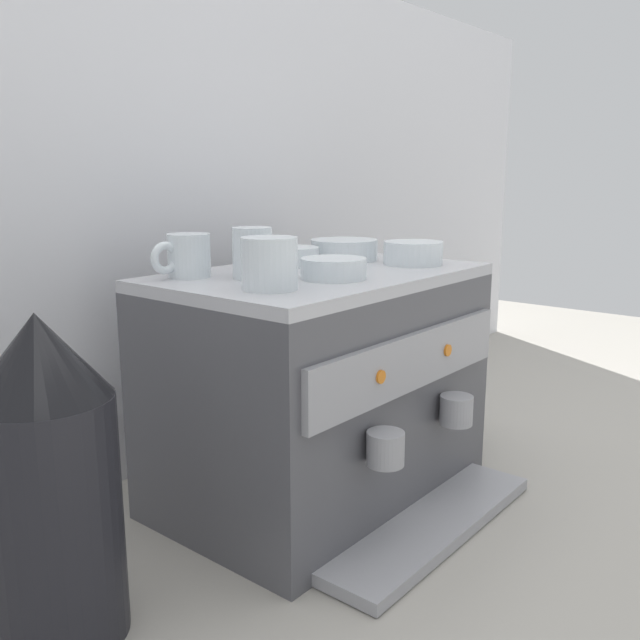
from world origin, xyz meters
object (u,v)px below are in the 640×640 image
ceramic_bowl_2 (291,257)px  ceramic_bowl_3 (344,250)px  espresso_machine (322,386)px  ceramic_cup_0 (270,263)px  ceramic_bowl_0 (333,269)px  milk_pitcher (443,395)px  ceramic_bowl_1 (413,253)px  coffee_grinder (48,481)px  ceramic_cup_2 (187,256)px  ceramic_cup_1 (251,253)px

ceramic_bowl_2 → ceramic_bowl_3: size_ratio=0.78×
espresso_machine → ceramic_bowl_3: (0.15, 0.07, 0.22)m
ceramic_cup_0 → ceramic_bowl_0: ceramic_cup_0 is taller
milk_pitcher → ceramic_bowl_3: bearing=163.4°
milk_pitcher → ceramic_cup_0: bearing=-175.8°
ceramic_bowl_0 → ceramic_bowl_3: (0.20, 0.13, 0.00)m
ceramic_bowl_1 → milk_pitcher: bearing=13.6°
ceramic_bowl_0 → coffee_grinder: ceramic_bowl_0 is taller
ceramic_cup_2 → milk_pitcher: ceramic_cup_2 is taller
ceramic_bowl_3 → ceramic_bowl_1: bearing=-78.0°
ceramic_bowl_1 → ceramic_bowl_2: bearing=132.3°
ceramic_cup_2 → ceramic_bowl_0: bearing=-54.5°
ceramic_bowl_2 → ceramic_bowl_1: bearing=-47.7°
ceramic_cup_0 → ceramic_bowl_0: (0.13, -0.01, -0.02)m
ceramic_bowl_0 → coffee_grinder: size_ratio=0.25×
milk_pitcher → ceramic_bowl_0: bearing=-173.4°
espresso_machine → ceramic_cup_1: (-0.13, 0.04, 0.24)m
espresso_machine → ceramic_cup_0: (-0.19, -0.06, 0.24)m
milk_pitcher → espresso_machine: bearing=178.4°
ceramic_bowl_1 → ceramic_bowl_3: bearing=102.0°
ceramic_bowl_3 → ceramic_bowl_0: bearing=-146.5°
ceramic_cup_0 → ceramic_bowl_3: ceramic_cup_0 is taller
ceramic_cup_1 → coffee_grinder: bearing=-175.1°
ceramic_cup_0 → ceramic_cup_1: ceramic_cup_1 is taller
espresso_machine → ceramic_bowl_1: size_ratio=5.23×
espresso_machine → milk_pitcher: (0.41, -0.01, -0.12)m
espresso_machine → ceramic_cup_2: (-0.19, 0.12, 0.24)m
coffee_grinder → milk_pitcher: coffee_grinder is taller
ceramic_bowl_2 → milk_pitcher: 0.52m
ceramic_bowl_1 → ceramic_cup_1: bearing=160.6°
ceramic_bowl_0 → ceramic_cup_2: bearing=125.5°
ceramic_cup_1 → ceramic_bowl_3: ceramic_cup_1 is taller
ceramic_cup_0 → ceramic_bowl_2: ceramic_cup_0 is taller
ceramic_cup_1 → ceramic_bowl_1: ceramic_cup_1 is taller
ceramic_cup_0 → ceramic_cup_1: bearing=58.9°
ceramic_cup_1 → ceramic_bowl_0: (0.08, -0.10, -0.02)m
ceramic_bowl_1 → coffee_grinder: (-0.69, 0.08, -0.22)m
coffee_grinder → ceramic_bowl_3: bearing=5.3°
ceramic_cup_0 → milk_pitcher: bearing=4.2°
ceramic_cup_0 → milk_pitcher: (0.60, 0.04, -0.36)m
ceramic_bowl_2 → coffee_grinder: ceramic_bowl_2 is taller
ceramic_bowl_3 → milk_pitcher: 0.44m
ceramic_bowl_0 → ceramic_bowl_2: same height
ceramic_cup_0 → ceramic_bowl_2: 0.26m
ceramic_bowl_1 → ceramic_bowl_2: ceramic_bowl_1 is taller
espresso_machine → ceramic_cup_0: size_ratio=5.03×
ceramic_cup_2 → ceramic_cup_1: bearing=-55.0°
ceramic_cup_1 → ceramic_bowl_3: size_ratio=0.77×
ceramic_cup_0 → ceramic_bowl_1: 0.36m
coffee_grinder → espresso_machine: bearing=-0.7°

